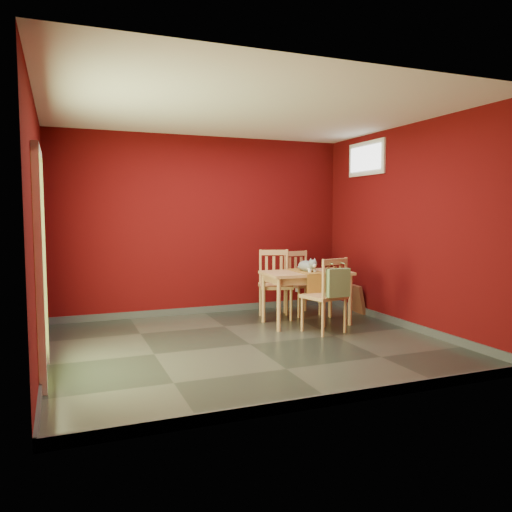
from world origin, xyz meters
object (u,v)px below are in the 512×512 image
object	(u,v)px
dining_table	(306,278)
picture_frame	(356,299)
chair_near	(326,294)
tote_bag	(338,283)
chair_far_left	(275,283)
chair_far_right	(301,282)
cat	(307,264)

from	to	relation	value
dining_table	picture_frame	xyz separation A→B (m)	(1.07, 0.42, -0.42)
chair_near	tote_bag	xyz separation A→B (m)	(0.04, -0.22, 0.18)
chair_far_left	chair_far_right	bearing A→B (deg)	14.92
chair_far_right	chair_near	bearing A→B (deg)	-101.32
chair_far_left	chair_near	bearing A→B (deg)	-77.42
cat	chair_far_left	bearing A→B (deg)	100.51
chair_near	cat	bearing A→B (deg)	88.87
dining_table	picture_frame	bearing A→B (deg)	21.46
dining_table	chair_far_left	distance (m)	0.60
chair_near	chair_far_right	bearing A→B (deg)	78.68
chair_far_left	picture_frame	xyz separation A→B (m)	(1.31, -0.11, -0.29)
chair_far_right	picture_frame	distance (m)	0.90
dining_table	tote_bag	distance (m)	0.78
dining_table	chair_far_left	bearing A→B (deg)	114.23
dining_table	chair_near	size ratio (longest dim) A/B	1.22
picture_frame	chair_far_left	bearing A→B (deg)	175.18
chair_near	cat	distance (m)	0.67
tote_bag	picture_frame	xyz separation A→B (m)	(1.04, 1.20, -0.46)
chair_far_right	chair_far_left	bearing A→B (deg)	-165.08
tote_bag	picture_frame	bearing A→B (deg)	49.18
chair_far_left	chair_far_right	distance (m)	0.50
chair_far_left	cat	bearing A→B (deg)	-63.73
chair_far_right	picture_frame	bearing A→B (deg)	-16.16
cat	chair_near	bearing A→B (deg)	-106.89
dining_table	chair_near	world-z (taller)	chair_near
dining_table	chair_far_right	bearing A→B (deg)	69.67
dining_table	chair_near	xyz separation A→B (m)	(0.00, -0.55, -0.14)
chair_far_right	tote_bag	size ratio (longest dim) A/B	2.26
chair_near	tote_bag	world-z (taller)	chair_near
dining_table	tote_bag	size ratio (longest dim) A/B	2.82
chair_near	picture_frame	size ratio (longest dim) A/B	2.17
chair_far_left	tote_bag	size ratio (longest dim) A/B	2.36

